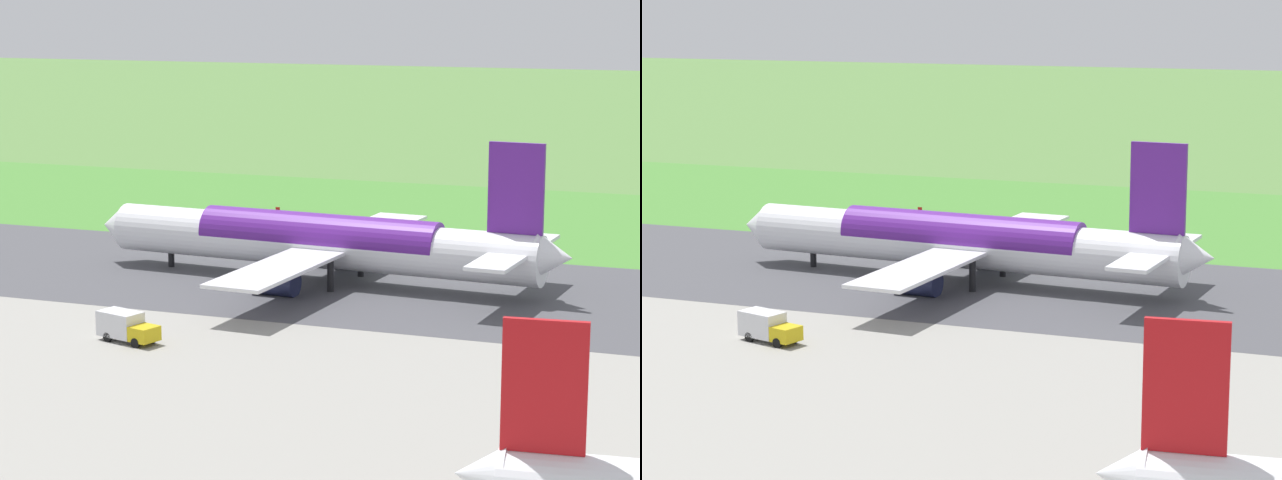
{
  "view_description": "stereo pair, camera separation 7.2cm",
  "coord_description": "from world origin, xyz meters",
  "views": [
    {
      "loc": [
        -55.25,
        127.35,
        30.17
      ],
      "look_at": [
        -7.31,
        0.0,
        4.5
      ],
      "focal_mm": 73.91,
      "sensor_mm": 36.0,
      "label": 1
    },
    {
      "loc": [
        -55.32,
        127.32,
        30.17
      ],
      "look_at": [
        -7.31,
        0.0,
        4.5
      ],
      "focal_mm": 73.91,
      "sensor_mm": 36.0,
      "label": 2
    }
  ],
  "objects": [
    {
      "name": "airliner_main",
      "position": [
        -7.68,
        0.03,
        4.35
      ],
      "size": [
        54.14,
        44.31,
        15.88
      ],
      "color": "white",
      "rests_on": "ground"
    },
    {
      "name": "traffic_cone_orange",
      "position": [
        14.29,
        -35.47,
        0.28
      ],
      "size": [
        0.4,
        0.4,
        0.55
      ],
      "primitive_type": "cone",
      "color": "orange",
      "rests_on": "ground"
    },
    {
      "name": "service_truck_baggage",
      "position": [
        -0.02,
        28.83,
        1.4
      ],
      "size": [
        6.2,
        3.78,
        2.65
      ],
      "color": "gold",
      "rests_on": "ground"
    },
    {
      "name": "grass_verge_foreground",
      "position": [
        0.0,
        -33.33,
        0.02
      ],
      "size": [
        600.0,
        80.0,
        0.04
      ],
      "primitive_type": "cube",
      "color": "#478534",
      "rests_on": "ground"
    },
    {
      "name": "runway_asphalt",
      "position": [
        0.0,
        0.0,
        0.03
      ],
      "size": [
        600.0,
        35.96,
        0.06
      ],
      "primitive_type": "cube",
      "color": "#47474C",
      "rests_on": "ground"
    },
    {
      "name": "ground_plane",
      "position": [
        0.0,
        0.0,
        0.0
      ],
      "size": [
        800.0,
        800.0,
        0.0
      ],
      "primitive_type": "plane",
      "color": "#547F3D"
    },
    {
      "name": "no_stopping_sign",
      "position": [
        10.29,
        -30.89,
        1.37
      ],
      "size": [
        0.6,
        0.1,
        2.29
      ],
      "color": "slate",
      "rests_on": "ground"
    }
  ]
}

